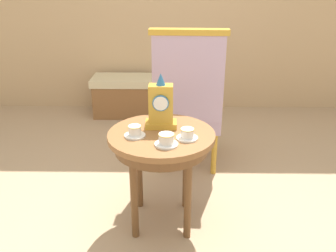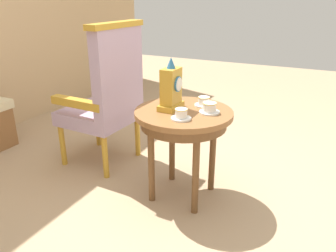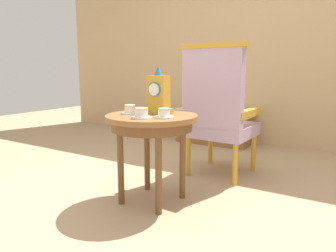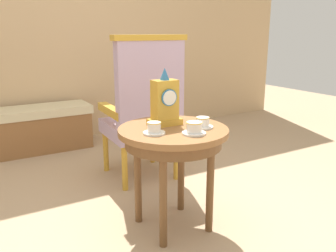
{
  "view_description": "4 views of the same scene",
  "coord_description": "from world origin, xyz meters",
  "px_view_note": "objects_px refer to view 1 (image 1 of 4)",
  "views": [
    {
      "loc": [
        0.12,
        -1.88,
        1.48
      ],
      "look_at": [
        0.1,
        0.01,
        0.67
      ],
      "focal_mm": 37.89,
      "sensor_mm": 36.0,
      "label": 1
    },
    {
      "loc": [
        -1.81,
        -0.79,
        1.32
      ],
      "look_at": [
        0.06,
        0.14,
        0.5
      ],
      "focal_mm": 35.78,
      "sensor_mm": 36.0,
      "label": 2
    },
    {
      "loc": [
        1.28,
        -1.74,
        0.93
      ],
      "look_at": [
        0.14,
        0.09,
        0.54
      ],
      "focal_mm": 33.7,
      "sensor_mm": 36.0,
      "label": 3
    },
    {
      "loc": [
        -0.97,
        -1.66,
        1.16
      ],
      "look_at": [
        0.07,
        0.11,
        0.61
      ],
      "focal_mm": 38.13,
      "sensor_mm": 36.0,
      "label": 4
    }
  ],
  "objects_px": {
    "teacup_left": "(135,132)",
    "armchair": "(188,99)",
    "teacup_right": "(166,140)",
    "teacup_center": "(187,134)",
    "mantel_clock": "(161,106)",
    "window_bench": "(135,96)",
    "side_table": "(161,145)"
  },
  "relations": [
    {
      "from": "side_table",
      "to": "armchair",
      "type": "height_order",
      "value": "armchair"
    },
    {
      "from": "teacup_right",
      "to": "armchair",
      "type": "xyz_separation_m",
      "value": [
        0.15,
        0.89,
        -0.06
      ]
    },
    {
      "from": "armchair",
      "to": "window_bench",
      "type": "xyz_separation_m",
      "value": [
        -0.54,
        1.2,
        -0.37
      ]
    },
    {
      "from": "side_table",
      "to": "armchair",
      "type": "xyz_separation_m",
      "value": [
        0.18,
        0.73,
        0.05
      ]
    },
    {
      "from": "armchair",
      "to": "mantel_clock",
      "type": "bearing_deg",
      "value": -106.08
    },
    {
      "from": "teacup_right",
      "to": "armchair",
      "type": "bearing_deg",
      "value": 80.57
    },
    {
      "from": "side_table",
      "to": "window_bench",
      "type": "bearing_deg",
      "value": 100.7
    },
    {
      "from": "teacup_right",
      "to": "armchair",
      "type": "relative_size",
      "value": 0.11
    },
    {
      "from": "teacup_center",
      "to": "armchair",
      "type": "relative_size",
      "value": 0.11
    },
    {
      "from": "teacup_center",
      "to": "mantel_clock",
      "type": "relative_size",
      "value": 0.37
    },
    {
      "from": "teacup_right",
      "to": "teacup_center",
      "type": "bearing_deg",
      "value": 35.46
    },
    {
      "from": "teacup_left",
      "to": "teacup_right",
      "type": "relative_size",
      "value": 0.94
    },
    {
      "from": "teacup_center",
      "to": "armchair",
      "type": "height_order",
      "value": "armchair"
    },
    {
      "from": "window_bench",
      "to": "side_table",
      "type": "bearing_deg",
      "value": -79.3
    },
    {
      "from": "window_bench",
      "to": "teacup_left",
      "type": "bearing_deg",
      "value": -83.85
    },
    {
      "from": "teacup_left",
      "to": "window_bench",
      "type": "xyz_separation_m",
      "value": [
        -0.21,
        1.98,
        -0.43
      ]
    },
    {
      "from": "teacup_right",
      "to": "armchair",
      "type": "distance_m",
      "value": 0.91
    },
    {
      "from": "mantel_clock",
      "to": "armchair",
      "type": "xyz_separation_m",
      "value": [
        0.19,
        0.64,
        -0.17
      ]
    },
    {
      "from": "mantel_clock",
      "to": "side_table",
      "type": "bearing_deg",
      "value": -87.07
    },
    {
      "from": "teacup_right",
      "to": "window_bench",
      "type": "distance_m",
      "value": 2.17
    },
    {
      "from": "teacup_left",
      "to": "mantel_clock",
      "type": "xyz_separation_m",
      "value": [
        0.15,
        0.14,
        0.11
      ]
    },
    {
      "from": "teacup_right",
      "to": "side_table",
      "type": "bearing_deg",
      "value": 101.23
    },
    {
      "from": "teacup_left",
      "to": "armchair",
      "type": "height_order",
      "value": "armchair"
    },
    {
      "from": "side_table",
      "to": "teacup_left",
      "type": "height_order",
      "value": "teacup_left"
    },
    {
      "from": "side_table",
      "to": "window_bench",
      "type": "height_order",
      "value": "side_table"
    },
    {
      "from": "teacup_center",
      "to": "teacup_left",
      "type": "bearing_deg",
      "value": 174.36
    },
    {
      "from": "teacup_left",
      "to": "teacup_center",
      "type": "distance_m",
      "value": 0.3
    },
    {
      "from": "armchair",
      "to": "teacup_left",
      "type": "bearing_deg",
      "value": -113.03
    },
    {
      "from": "teacup_center",
      "to": "window_bench",
      "type": "xyz_separation_m",
      "value": [
        -0.51,
        2.01,
        -0.43
      ]
    },
    {
      "from": "teacup_right",
      "to": "window_bench",
      "type": "xyz_separation_m",
      "value": [
        -0.4,
        2.09,
        -0.43
      ]
    },
    {
      "from": "side_table",
      "to": "mantel_clock",
      "type": "bearing_deg",
      "value": 92.93
    },
    {
      "from": "teacup_left",
      "to": "window_bench",
      "type": "height_order",
      "value": "teacup_left"
    }
  ]
}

